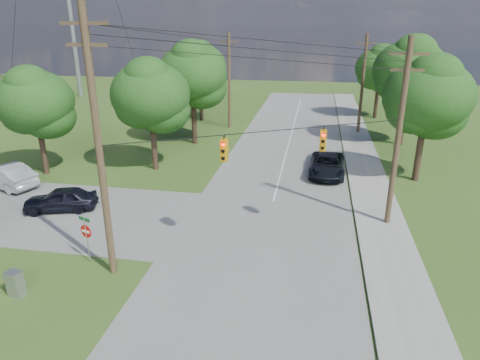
% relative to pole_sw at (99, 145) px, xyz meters
% --- Properties ---
extents(ground, '(140.00, 140.00, 0.00)m').
position_rel_pole_sw_xyz_m(ground, '(4.60, -0.40, -6.23)').
color(ground, '#3A551C').
rests_on(ground, ground).
extents(main_road, '(10.00, 100.00, 0.03)m').
position_rel_pole_sw_xyz_m(main_road, '(6.60, 4.60, -6.21)').
color(main_road, gray).
rests_on(main_road, ground).
extents(sidewalk_east, '(2.60, 100.00, 0.12)m').
position_rel_pole_sw_xyz_m(sidewalk_east, '(13.30, 4.60, -6.17)').
color(sidewalk_east, '#A8A69E').
rests_on(sidewalk_east, ground).
extents(pole_sw, '(2.00, 0.32, 12.00)m').
position_rel_pole_sw_xyz_m(pole_sw, '(0.00, 0.00, 0.00)').
color(pole_sw, brown).
rests_on(pole_sw, ground).
extents(pole_ne, '(2.00, 0.32, 10.50)m').
position_rel_pole_sw_xyz_m(pole_ne, '(13.50, 7.60, -0.76)').
color(pole_ne, brown).
rests_on(pole_ne, ground).
extents(pole_north_e, '(2.00, 0.32, 10.00)m').
position_rel_pole_sw_xyz_m(pole_north_e, '(13.50, 29.60, -1.10)').
color(pole_north_e, brown).
rests_on(pole_north_e, ground).
extents(pole_north_w, '(2.00, 0.32, 10.00)m').
position_rel_pole_sw_xyz_m(pole_north_w, '(-0.40, 29.60, -1.10)').
color(pole_north_w, brown).
rests_on(pole_north_w, ground).
extents(power_lines, '(13.93, 29.62, 4.93)m').
position_rel_pole_sw_xyz_m(power_lines, '(6.10, 11.14, 2.93)').
color(power_lines, black).
rests_on(power_lines, ground).
extents(traffic_signals, '(4.91, 3.27, 1.05)m').
position_rel_pole_sw_xyz_m(traffic_signals, '(7.15, 4.03, -0.73)').
color(traffic_signals, '#D3950C').
rests_on(traffic_signals, ground).
extents(tree_w_near, '(6.00, 6.00, 8.40)m').
position_rel_pole_sw_xyz_m(tree_w_near, '(-3.40, 14.60, -0.30)').
color(tree_w_near, '#432E21').
rests_on(tree_w_near, ground).
extents(tree_w_mid, '(6.40, 6.40, 9.22)m').
position_rel_pole_sw_xyz_m(tree_w_mid, '(-2.40, 22.60, 0.35)').
color(tree_w_mid, '#432E21').
rests_on(tree_w_mid, ground).
extents(tree_w_far, '(6.00, 6.00, 8.73)m').
position_rel_pole_sw_xyz_m(tree_w_far, '(-4.40, 32.60, 0.02)').
color(tree_w_far, '#432E21').
rests_on(tree_w_far, ground).
extents(tree_e_near, '(6.20, 6.20, 8.81)m').
position_rel_pole_sw_xyz_m(tree_e_near, '(16.60, 15.60, 0.02)').
color(tree_e_near, '#432E21').
rests_on(tree_e_near, ground).
extents(tree_e_mid, '(6.60, 6.60, 9.64)m').
position_rel_pole_sw_xyz_m(tree_e_mid, '(17.10, 25.60, 0.68)').
color(tree_e_mid, '#432E21').
rests_on(tree_e_mid, ground).
extents(tree_e_far, '(5.80, 5.80, 8.32)m').
position_rel_pole_sw_xyz_m(tree_e_far, '(16.10, 37.60, -0.31)').
color(tree_e_far, '#432E21').
rests_on(tree_e_far, ground).
extents(tree_cross_n, '(5.60, 5.60, 7.91)m').
position_rel_pole_sw_xyz_m(tree_cross_n, '(-11.40, 12.10, -0.63)').
color(tree_cross_n, '#432E21').
rests_on(tree_cross_n, ground).
extents(car_cross_dark, '(4.67, 2.99, 1.48)m').
position_rel_pole_sw_xyz_m(car_cross_dark, '(-6.29, 5.90, -5.45)').
color(car_cross_dark, black).
rests_on(car_cross_dark, cross_road).
extents(car_cross_silver, '(5.52, 3.52, 1.72)m').
position_rel_pole_sw_xyz_m(car_cross_silver, '(-12.42, 8.90, -5.34)').
color(car_cross_silver, silver).
rests_on(car_cross_silver, cross_road).
extents(car_main_north, '(2.75, 5.64, 1.54)m').
position_rel_pole_sw_xyz_m(car_main_north, '(10.10, 15.61, -5.43)').
color(car_main_north, black).
rests_on(car_main_north, main_road).
extents(control_cabinet, '(0.74, 0.60, 1.18)m').
position_rel_pole_sw_xyz_m(control_cabinet, '(-3.25, -2.50, -5.64)').
color(control_cabinet, '#939698').
rests_on(control_cabinet, ground).
extents(do_not_enter_sign, '(0.65, 0.23, 2.02)m').
position_rel_pole_sw_xyz_m(do_not_enter_sign, '(-1.53, 0.60, -4.73)').
color(do_not_enter_sign, '#939698').
rests_on(do_not_enter_sign, ground).
extents(street_name_sign, '(0.69, 0.29, 2.43)m').
position_rel_pole_sw_xyz_m(street_name_sign, '(-1.53, 0.60, -4.66)').
color(street_name_sign, '#939698').
rests_on(street_name_sign, ground).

